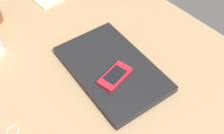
# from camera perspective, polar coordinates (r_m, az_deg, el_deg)

# --- Properties ---
(desk_surface) EXTENTS (1.20, 0.80, 0.03)m
(desk_surface) POSITION_cam_1_polar(r_m,az_deg,el_deg) (0.88, -1.39, -0.83)
(desk_surface) COLOR tan
(desk_surface) RESTS_ON ground
(laptop_closed) EXTENTS (0.36, 0.24, 0.02)m
(laptop_closed) POSITION_cam_1_polar(r_m,az_deg,el_deg) (0.85, 0.00, -0.36)
(laptop_closed) COLOR black
(laptop_closed) RESTS_ON desk_surface
(cell_phone_on_laptop) EXTENTS (0.07, 0.11, 0.01)m
(cell_phone_on_laptop) POSITION_cam_1_polar(r_m,az_deg,el_deg) (0.81, 0.60, -1.81)
(cell_phone_on_laptop) COLOR red
(cell_phone_on_laptop) RESTS_ON laptop_closed
(key_ring) EXTENTS (0.03, 0.03, 0.00)m
(key_ring) POSITION_cam_1_polar(r_m,az_deg,el_deg) (0.79, -19.37, -11.95)
(key_ring) COLOR silver
(key_ring) RESTS_ON desk_surface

